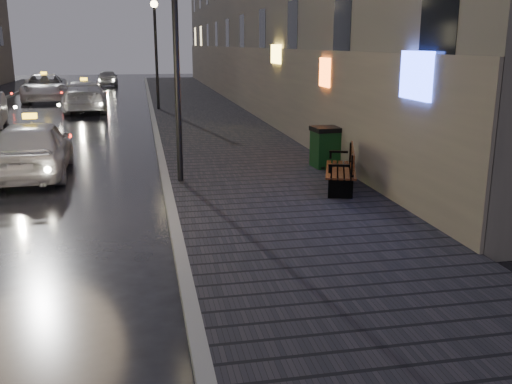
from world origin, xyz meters
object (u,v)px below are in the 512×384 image
(lamp_far, at_px, (156,41))
(taxi_mid, at_px, (85,96))
(trash_bin, at_px, (326,147))
(taxi_far, at_px, (45,88))
(lamp_near, at_px, (176,39))
(taxi_near, at_px, (33,148))
(car_far, at_px, (108,78))
(bench, at_px, (344,168))

(lamp_far, height_order, taxi_mid, lamp_far)
(trash_bin, relative_size, taxi_far, 0.19)
(lamp_near, xyz_separation_m, trash_bin, (3.95, 0.83, -2.79))
(taxi_near, xyz_separation_m, taxi_far, (-2.86, 21.35, 0.04))
(lamp_far, bearing_deg, car_far, 100.26)
(lamp_far, distance_m, bench, 18.20)
(bench, height_order, taxi_far, taxi_far)
(bench, relative_size, taxi_mid, 0.37)
(lamp_far, bearing_deg, taxi_near, -104.63)
(lamp_far, relative_size, taxi_far, 0.92)
(lamp_near, distance_m, lamp_far, 16.00)
(trash_bin, bearing_deg, taxi_near, 166.69)
(taxi_mid, bearing_deg, lamp_near, 98.52)
(bench, bearing_deg, taxi_mid, 130.44)
(lamp_near, bearing_deg, lamp_far, 90.00)
(trash_bin, height_order, taxi_mid, taxi_mid)
(taxi_mid, xyz_separation_m, car_far, (0.23, 17.96, -0.13))
(lamp_far, height_order, car_far, lamp_far)
(bench, xyz_separation_m, taxi_mid, (-7.26, 18.63, 0.14))
(taxi_near, distance_m, taxi_mid, 15.12)
(trash_bin, xyz_separation_m, taxi_far, (-10.49, 22.42, 0.10))
(lamp_near, bearing_deg, taxi_near, 152.71)
(trash_bin, distance_m, car_far, 34.93)
(lamp_far, distance_m, taxi_far, 10.12)
(bench, xyz_separation_m, car_far, (-7.03, 36.59, 0.02))
(lamp_far, height_order, taxi_far, lamp_far)
(trash_bin, height_order, car_far, car_far)
(taxi_near, bearing_deg, lamp_far, -106.86)
(trash_bin, bearing_deg, taxi_far, 109.75)
(lamp_near, relative_size, taxi_near, 1.19)
(bench, bearing_deg, car_far, 120.03)
(lamp_near, relative_size, trash_bin, 4.86)
(taxi_mid, xyz_separation_m, taxi_far, (-2.88, 6.23, 0.02))
(taxi_mid, bearing_deg, taxi_far, -68.84)
(lamp_far, bearing_deg, taxi_far, 132.07)
(taxi_near, relative_size, taxi_mid, 0.82)
(taxi_mid, height_order, car_far, taxi_mid)
(lamp_near, bearing_deg, taxi_far, 105.72)
(lamp_near, distance_m, taxi_near, 4.96)
(lamp_near, xyz_separation_m, taxi_near, (-3.68, 1.90, -2.73))
(lamp_near, relative_size, bench, 2.61)
(lamp_near, distance_m, car_far, 35.26)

